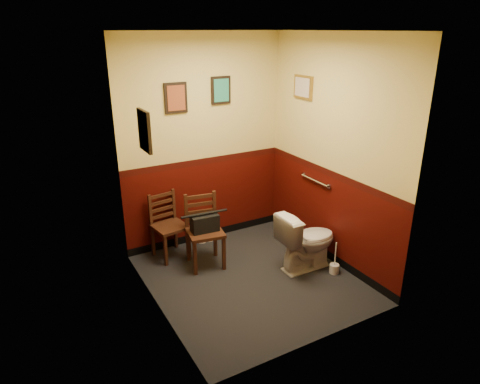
% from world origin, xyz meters
% --- Properties ---
extents(floor, '(2.20, 2.40, 0.00)m').
position_xyz_m(floor, '(0.00, 0.00, 0.00)').
color(floor, black).
rests_on(floor, ground).
extents(ceiling, '(2.20, 2.40, 0.00)m').
position_xyz_m(ceiling, '(0.00, 0.00, 2.70)').
color(ceiling, silver).
rests_on(ceiling, ground).
extents(wall_back, '(2.20, 0.00, 2.70)m').
position_xyz_m(wall_back, '(0.00, 1.20, 1.35)').
color(wall_back, '#3D0905').
rests_on(wall_back, ground).
extents(wall_front, '(2.20, 0.00, 2.70)m').
position_xyz_m(wall_front, '(0.00, -1.20, 1.35)').
color(wall_front, '#3D0905').
rests_on(wall_front, ground).
extents(wall_left, '(0.00, 2.40, 2.70)m').
position_xyz_m(wall_left, '(-1.10, 0.00, 1.35)').
color(wall_left, '#3D0905').
rests_on(wall_left, ground).
extents(wall_right, '(0.00, 2.40, 2.70)m').
position_xyz_m(wall_right, '(1.10, 0.00, 1.35)').
color(wall_right, '#3D0905').
rests_on(wall_right, ground).
extents(grab_bar, '(0.05, 0.56, 0.06)m').
position_xyz_m(grab_bar, '(1.07, 0.25, 0.95)').
color(grab_bar, silver).
rests_on(grab_bar, wall_right).
extents(framed_print_back_a, '(0.28, 0.04, 0.36)m').
position_xyz_m(framed_print_back_a, '(-0.35, 1.18, 1.95)').
color(framed_print_back_a, black).
rests_on(framed_print_back_a, wall_back).
extents(framed_print_back_b, '(0.26, 0.04, 0.34)m').
position_xyz_m(framed_print_back_b, '(0.25, 1.18, 2.00)').
color(framed_print_back_b, black).
rests_on(framed_print_back_b, wall_back).
extents(framed_print_left, '(0.04, 0.30, 0.38)m').
position_xyz_m(framed_print_left, '(-1.08, 0.10, 1.85)').
color(framed_print_left, black).
rests_on(framed_print_left, wall_left).
extents(framed_print_right, '(0.04, 0.34, 0.28)m').
position_xyz_m(framed_print_right, '(1.08, 0.60, 2.05)').
color(framed_print_right, olive).
rests_on(framed_print_right, wall_right).
extents(toilet, '(0.74, 0.42, 0.72)m').
position_xyz_m(toilet, '(0.72, -0.10, 0.36)').
color(toilet, white).
rests_on(toilet, floor).
extents(toilet_brush, '(0.11, 0.11, 0.40)m').
position_xyz_m(toilet_brush, '(0.94, -0.37, 0.07)').
color(toilet_brush, silver).
rests_on(toilet_brush, floor).
extents(chair_left, '(0.44, 0.44, 0.82)m').
position_xyz_m(chair_left, '(-0.61, 1.00, 0.41)').
color(chair_left, '#402013').
rests_on(chair_left, floor).
extents(chair_right, '(0.47, 0.47, 0.88)m').
position_xyz_m(chair_right, '(-0.31, 0.59, 0.44)').
color(chair_right, '#402013').
rests_on(chair_right, floor).
extents(handbag, '(0.34, 0.19, 0.24)m').
position_xyz_m(handbag, '(-0.31, 0.55, 0.56)').
color(handbag, black).
rests_on(handbag, chair_right).
extents(tp_stack, '(0.23, 0.14, 0.41)m').
position_xyz_m(tp_stack, '(-0.05, 1.11, 0.17)').
color(tp_stack, silver).
rests_on(tp_stack, floor).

